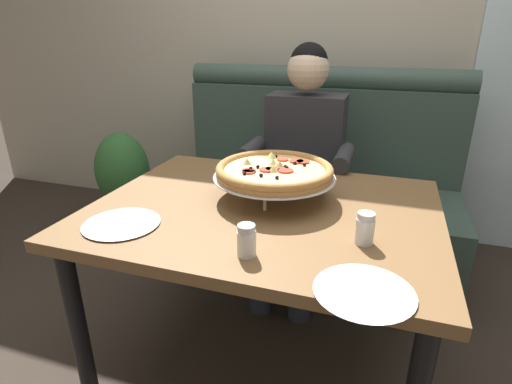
{
  "coord_description": "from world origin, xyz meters",
  "views": [
    {
      "loc": [
        0.39,
        -1.29,
        1.32
      ],
      "look_at": [
        -0.02,
        -0.03,
        0.79
      ],
      "focal_mm": 28.15,
      "sensor_mm": 36.0,
      "label": 1
    }
  ],
  "objects": [
    {
      "name": "ground_plane",
      "position": [
        0.0,
        0.0,
        0.0
      ],
      "size": [
        16.0,
        16.0,
        0.0
      ],
      "primitive_type": "plane",
      "color": "#382D26"
    },
    {
      "name": "back_wall_with_window",
      "position": [
        0.0,
        1.52,
        1.4
      ],
      "size": [
        6.0,
        0.12,
        2.8
      ],
      "primitive_type": "cube",
      "color": "#BCB29E",
      "rests_on": "ground_plane"
    },
    {
      "name": "booth_bench",
      "position": [
        0.0,
        0.95,
        0.4
      ],
      "size": [
        1.68,
        0.78,
        1.13
      ],
      "color": "#384C42",
      "rests_on": "ground_plane"
    },
    {
      "name": "dining_table",
      "position": [
        0.0,
        0.0,
        0.64
      ],
      "size": [
        1.24,
        0.97,
        0.73
      ],
      "color": "brown",
      "rests_on": "ground_plane"
    },
    {
      "name": "diner_main",
      "position": [
        -0.01,
        0.69,
        0.71
      ],
      "size": [
        0.54,
        0.64,
        1.27
      ],
      "color": "#2D3342",
      "rests_on": "ground_plane"
    },
    {
      "name": "pizza",
      "position": [
        0.01,
        0.09,
        0.83
      ],
      "size": [
        0.46,
        0.46,
        0.14
      ],
      "color": "silver",
      "rests_on": "dining_table"
    },
    {
      "name": "shaker_pepper_flakes",
      "position": [
        0.06,
        -0.35,
        0.77
      ],
      "size": [
        0.05,
        0.05,
        0.1
      ],
      "color": "white",
      "rests_on": "dining_table"
    },
    {
      "name": "shaker_parmesan",
      "position": [
        0.37,
        -0.17,
        0.77
      ],
      "size": [
        0.06,
        0.06,
        0.1
      ],
      "color": "white",
      "rests_on": "dining_table"
    },
    {
      "name": "plate_near_left",
      "position": [
        -0.4,
        -0.29,
        0.74
      ],
      "size": [
        0.25,
        0.25,
        0.02
      ],
      "color": "white",
      "rests_on": "dining_table"
    },
    {
      "name": "plate_near_right",
      "position": [
        0.39,
        -0.43,
        0.74
      ],
      "size": [
        0.25,
        0.25,
        0.02
      ],
      "color": "white",
      "rests_on": "dining_table"
    },
    {
      "name": "potted_plant",
      "position": [
        -1.29,
        0.89,
        0.39
      ],
      "size": [
        0.36,
        0.36,
        0.7
      ],
      "color": "brown",
      "rests_on": "ground_plane"
    }
  ]
}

